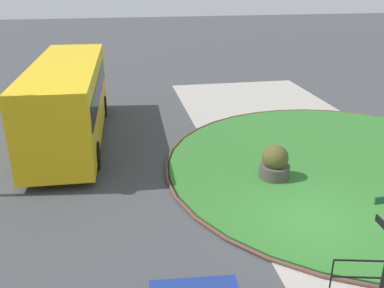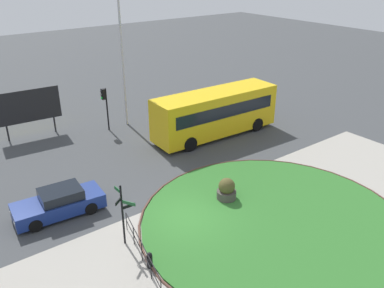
% 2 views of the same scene
% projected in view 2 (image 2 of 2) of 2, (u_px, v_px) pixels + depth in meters
% --- Properties ---
extents(ground, '(120.00, 120.00, 0.00)m').
position_uv_depth(ground, '(185.00, 218.00, 19.96)').
color(ground, '#3D3F42').
extents(sidewalk_paving, '(32.00, 7.71, 0.02)m').
position_uv_depth(sidewalk_paving, '(213.00, 240.00, 18.40)').
color(sidewalk_paving, '#9E998E').
rests_on(sidewalk_paving, ground).
extents(grass_island, '(12.88, 12.88, 0.10)m').
position_uv_depth(grass_island, '(274.00, 222.00, 19.63)').
color(grass_island, '#2D6B28').
rests_on(grass_island, ground).
extents(grass_kerb_ring, '(13.19, 13.19, 0.11)m').
position_uv_depth(grass_kerb_ring, '(274.00, 222.00, 19.62)').
color(grass_kerb_ring, brown).
rests_on(grass_kerb_ring, ground).
extents(signpost_directional, '(1.06, 1.13, 3.01)m').
position_uv_depth(signpost_directional, '(123.00, 210.00, 17.48)').
color(signpost_directional, black).
rests_on(signpost_directional, ground).
extents(bollard_foreground, '(0.25, 0.25, 0.76)m').
position_uv_depth(bollard_foreground, '(150.00, 260.00, 16.64)').
color(bollard_foreground, black).
rests_on(bollard_foreground, ground).
extents(railing_grass_edge, '(1.08, 4.62, 0.98)m').
position_uv_depth(railing_grass_edge, '(142.00, 249.00, 16.90)').
color(railing_grass_edge, black).
rests_on(railing_grass_edge, ground).
extents(bus_yellow, '(9.50, 2.83, 3.24)m').
position_uv_depth(bus_yellow, '(216.00, 112.00, 28.67)').
color(bus_yellow, yellow).
rests_on(bus_yellow, ground).
extents(car_far_lane, '(4.46, 2.08, 1.38)m').
position_uv_depth(car_far_lane, '(59.00, 203.00, 20.04)').
color(car_far_lane, navy).
rests_on(car_far_lane, ground).
extents(traffic_light_far, '(0.49, 0.30, 3.22)m').
position_uv_depth(traffic_light_far, '(105.00, 100.00, 29.16)').
color(traffic_light_far, black).
rests_on(traffic_light_far, ground).
extents(lamppost_tall, '(0.32, 0.32, 9.63)m').
position_uv_depth(lamppost_tall, '(122.00, 58.00, 29.21)').
color(lamppost_tall, '#B7B7BC').
rests_on(lamppost_tall, ground).
extents(billboard_left, '(4.41, 0.47, 3.46)m').
position_uv_depth(billboard_left, '(28.00, 107.00, 28.22)').
color(billboard_left, black).
rests_on(billboard_left, ground).
extents(planter_near_signpost, '(1.03, 1.03, 1.26)m').
position_uv_depth(planter_near_signpost, '(227.00, 190.00, 21.28)').
color(planter_near_signpost, '#47423D').
rests_on(planter_near_signpost, ground).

